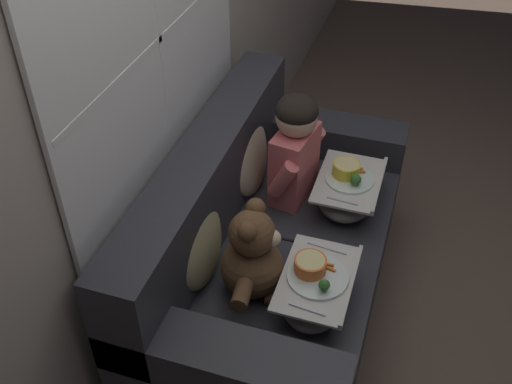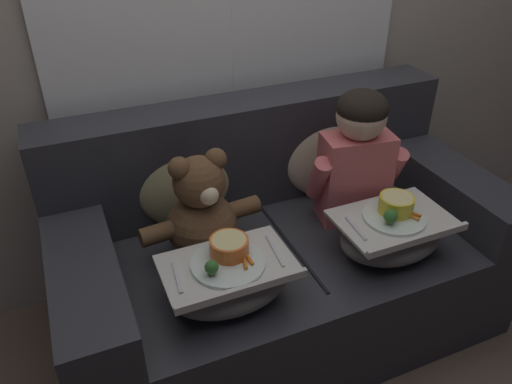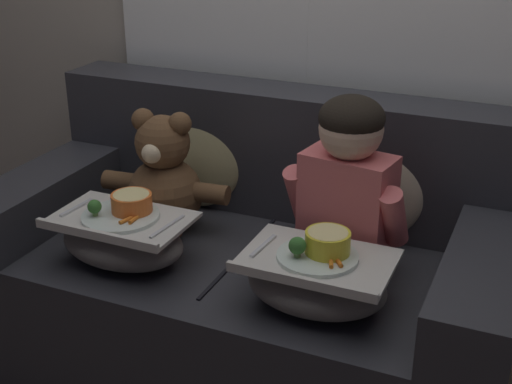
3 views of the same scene
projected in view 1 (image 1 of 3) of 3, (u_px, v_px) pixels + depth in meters
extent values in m
plane|color=brown|center=(278.00, 303.00, 3.04)|extent=(14.00, 14.00, 0.00)
cube|color=#A89E8E|center=(149.00, 53.00, 2.34)|extent=(8.00, 0.05, 2.60)
cube|color=white|center=(158.00, 39.00, 2.29)|extent=(1.53, 0.02, 1.14)
cube|color=black|center=(156.00, 38.00, 2.29)|extent=(1.48, 0.01, 1.09)
cube|color=white|center=(159.00, 39.00, 2.29)|extent=(0.02, 0.02, 1.09)
cube|color=white|center=(159.00, 39.00, 2.29)|extent=(1.48, 0.02, 0.02)
cube|color=#2D2D33|center=(279.00, 273.00, 2.89)|extent=(1.74, 0.92, 0.46)
cube|color=#2D2D33|center=(207.00, 185.00, 2.68)|extent=(1.74, 0.22, 0.46)
cube|color=#2D2D33|center=(222.00, 362.00, 2.13)|extent=(0.22, 0.92, 0.18)
cube|color=#2D2D33|center=(320.00, 133.00, 3.24)|extent=(0.22, 0.92, 0.18)
cube|color=black|center=(285.00, 239.00, 2.74)|extent=(0.01, 0.66, 0.01)
ellipsoid|color=#C1B293|center=(248.00, 153.00, 2.92)|extent=(0.42, 0.20, 0.44)
ellipsoid|color=tan|center=(198.00, 242.00, 2.44)|extent=(0.40, 0.19, 0.41)
cube|color=#DB6666|center=(294.00, 164.00, 2.87)|extent=(0.30, 0.19, 0.37)
sphere|color=beige|center=(297.00, 117.00, 2.70)|extent=(0.19, 0.19, 0.19)
ellipsoid|color=black|center=(297.00, 110.00, 2.68)|extent=(0.20, 0.20, 0.14)
cylinder|color=#DB6666|center=(283.00, 179.00, 2.74)|extent=(0.09, 0.16, 0.21)
cylinder|color=#DB6666|center=(310.00, 143.00, 2.96)|extent=(0.09, 0.16, 0.21)
sphere|color=brown|center=(252.00, 267.00, 2.43)|extent=(0.26, 0.26, 0.26)
sphere|color=brown|center=(252.00, 233.00, 2.31)|extent=(0.19, 0.19, 0.19)
sphere|color=brown|center=(248.00, 231.00, 2.21)|extent=(0.08, 0.08, 0.08)
sphere|color=brown|center=(256.00, 208.00, 2.31)|extent=(0.08, 0.08, 0.08)
sphere|color=beige|center=(273.00, 238.00, 2.30)|extent=(0.07, 0.07, 0.07)
sphere|color=black|center=(277.00, 238.00, 2.30)|extent=(0.02, 0.02, 0.02)
cylinder|color=brown|center=(242.00, 293.00, 2.29)|extent=(0.14, 0.08, 0.07)
cylinder|color=brown|center=(261.00, 235.00, 2.54)|extent=(0.14, 0.08, 0.07)
cylinder|color=brown|center=(280.00, 299.00, 2.43)|extent=(0.08, 0.12, 0.07)
cylinder|color=brown|center=(285.00, 278.00, 2.52)|extent=(0.08, 0.12, 0.07)
ellipsoid|color=slate|center=(348.00, 194.00, 2.88)|extent=(0.41, 0.29, 0.15)
cube|color=beige|center=(349.00, 181.00, 2.83)|extent=(0.42, 0.30, 0.01)
cube|color=beige|center=(380.00, 184.00, 2.79)|extent=(0.42, 0.02, 0.02)
cylinder|color=silver|center=(350.00, 179.00, 2.82)|extent=(0.23, 0.23, 0.01)
cylinder|color=yellow|center=(346.00, 169.00, 2.82)|extent=(0.13, 0.13, 0.06)
cylinder|color=#E5D189|center=(347.00, 164.00, 2.80)|extent=(0.11, 0.11, 0.01)
sphere|color=#38702D|center=(356.00, 179.00, 2.75)|extent=(0.05, 0.05, 0.05)
cylinder|color=#7A9E56|center=(355.00, 184.00, 2.77)|extent=(0.02, 0.02, 0.02)
cylinder|color=orange|center=(360.00, 172.00, 2.84)|extent=(0.03, 0.06, 0.01)
cylinder|color=orange|center=(358.00, 169.00, 2.86)|extent=(0.04, 0.05, 0.01)
cube|color=silver|center=(343.00, 201.00, 2.70)|extent=(0.02, 0.14, 0.01)
ellipsoid|color=slate|center=(316.00, 292.00, 2.40)|extent=(0.41, 0.27, 0.15)
cube|color=beige|center=(317.00, 279.00, 2.35)|extent=(0.43, 0.28, 0.01)
cube|color=beige|center=(351.00, 284.00, 2.31)|extent=(0.43, 0.02, 0.02)
cylinder|color=silver|center=(318.00, 277.00, 2.35)|extent=(0.24, 0.24, 0.01)
cylinder|color=orange|center=(310.00, 265.00, 2.35)|extent=(0.13, 0.13, 0.06)
cylinder|color=#E5D189|center=(311.00, 261.00, 2.33)|extent=(0.11, 0.11, 0.01)
sphere|color=#38702D|center=(324.00, 285.00, 2.26)|extent=(0.04, 0.04, 0.04)
cylinder|color=#7A9E56|center=(324.00, 289.00, 2.28)|extent=(0.02, 0.02, 0.02)
cylinder|color=orange|center=(328.00, 268.00, 2.37)|extent=(0.03, 0.06, 0.01)
cylinder|color=orange|center=(327.00, 264.00, 2.38)|extent=(0.01, 0.06, 0.01)
cube|color=silver|center=(307.00, 309.00, 2.22)|extent=(0.03, 0.14, 0.01)
cube|color=silver|center=(327.00, 248.00, 2.47)|extent=(0.03, 0.17, 0.01)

